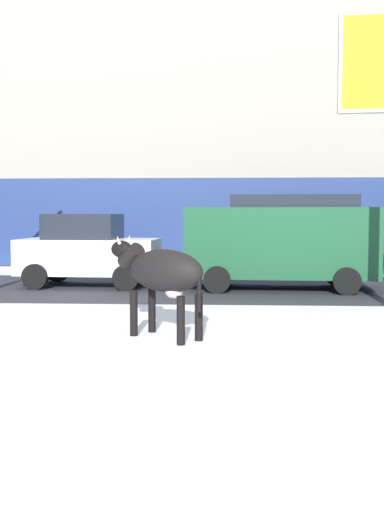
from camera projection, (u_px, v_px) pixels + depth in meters
The scene contains 7 objects.
ground_plane at pixel (200, 365), 7.46m from camera, with size 120.00×120.00×0.00m, color white.
road_strip at pixel (212, 288), 15.16m from camera, with size 60.00×5.60×0.01m, color #333338.
building_facade at pixel (217, 86), 21.87m from camera, with size 44.00×6.10×13.00m.
cow_black at pixel (162, 272), 9.05m from camera, with size 1.74×1.51×1.54m.
car_white_hatchback at pixel (88, 250), 15.54m from camera, with size 3.58×2.07×1.86m.
car_darkgreen_van at pixel (281, 239), 14.89m from camera, with size 4.69×2.30×2.32m.
pedestrian_near_billboard at pixel (228, 247), 18.00m from camera, with size 0.36×0.24×1.73m.
Camera 1 is at (0.30, -7.34, 1.87)m, focal length 42.37 mm.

